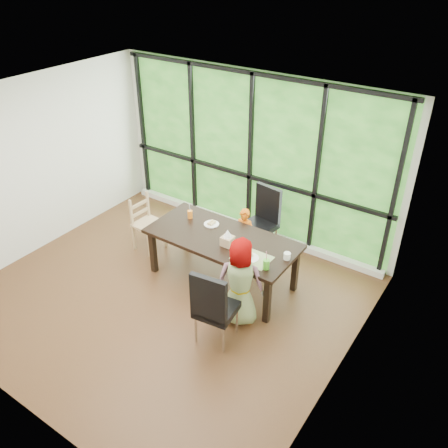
{
  "coord_description": "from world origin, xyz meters",
  "views": [
    {
      "loc": [
        3.54,
        -3.74,
        4.31
      ],
      "look_at": [
        0.54,
        0.66,
        1.05
      ],
      "focal_mm": 37.51,
      "sensor_mm": 36.0,
      "label": 1
    }
  ],
  "objects_px": {
    "dining_table": "(222,259)",
    "chair_interior_leather": "(216,305)",
    "chair_end_beech": "(148,224)",
    "child_toddler": "(244,236)",
    "chair_window_leather": "(260,222)",
    "tissue_box": "(228,241)",
    "green_cup": "(266,264)",
    "child_older": "(239,281)",
    "white_mug": "(287,256)",
    "orange_cup": "(190,214)",
    "plate_far": "(212,224)",
    "plate_near": "(250,258)"
  },
  "relations": [
    {
      "from": "dining_table",
      "to": "chair_interior_leather",
      "type": "xyz_separation_m",
      "value": [
        0.6,
        -1.0,
        0.17
      ]
    },
    {
      "from": "chair_end_beech",
      "to": "child_toddler",
      "type": "distance_m",
      "value": 1.55
    },
    {
      "from": "chair_window_leather",
      "to": "tissue_box",
      "type": "distance_m",
      "value": 1.12
    },
    {
      "from": "child_toddler",
      "to": "green_cup",
      "type": "bearing_deg",
      "value": -50.01
    },
    {
      "from": "chair_window_leather",
      "to": "child_older",
      "type": "xyz_separation_m",
      "value": [
        0.58,
        -1.51,
        0.08
      ]
    },
    {
      "from": "child_toddler",
      "to": "white_mug",
      "type": "distance_m",
      "value": 1.18
    },
    {
      "from": "orange_cup",
      "to": "chair_window_leather",
      "type": "bearing_deg",
      "value": 46.72
    },
    {
      "from": "chair_interior_leather",
      "to": "dining_table",
      "type": "bearing_deg",
      "value": -66.6
    },
    {
      "from": "dining_table",
      "to": "chair_end_beech",
      "type": "height_order",
      "value": "chair_end_beech"
    },
    {
      "from": "child_toddler",
      "to": "tissue_box",
      "type": "bearing_deg",
      "value": -81.06
    },
    {
      "from": "plate_far",
      "to": "green_cup",
      "type": "distance_m",
      "value": 1.28
    },
    {
      "from": "chair_end_beech",
      "to": "child_toddler",
      "type": "xyz_separation_m",
      "value": [
        1.44,
        0.55,
        0.0
      ]
    },
    {
      "from": "plate_far",
      "to": "green_cup",
      "type": "height_order",
      "value": "green_cup"
    },
    {
      "from": "plate_far",
      "to": "plate_near",
      "type": "distance_m",
      "value": 0.99
    },
    {
      "from": "green_cup",
      "to": "plate_far",
      "type": "bearing_deg",
      "value": 158.02
    },
    {
      "from": "child_older",
      "to": "tissue_box",
      "type": "height_order",
      "value": "child_older"
    },
    {
      "from": "green_cup",
      "to": "white_mug",
      "type": "distance_m",
      "value": 0.35
    },
    {
      "from": "dining_table",
      "to": "plate_near",
      "type": "bearing_deg",
      "value": -20.5
    },
    {
      "from": "orange_cup",
      "to": "green_cup",
      "type": "distance_m",
      "value": 1.63
    },
    {
      "from": "dining_table",
      "to": "green_cup",
      "type": "xyz_separation_m",
      "value": [
        0.87,
        -0.29,
        0.44
      ]
    },
    {
      "from": "dining_table",
      "to": "chair_end_beech",
      "type": "distance_m",
      "value": 1.44
    },
    {
      "from": "chair_window_leather",
      "to": "orange_cup",
      "type": "height_order",
      "value": "chair_window_leather"
    },
    {
      "from": "chair_window_leather",
      "to": "chair_interior_leather",
      "type": "bearing_deg",
      "value": -65.6
    },
    {
      "from": "plate_far",
      "to": "white_mug",
      "type": "relative_size",
      "value": 2.37
    },
    {
      "from": "dining_table",
      "to": "chair_window_leather",
      "type": "bearing_deg",
      "value": 86.8
    },
    {
      "from": "child_toddler",
      "to": "child_older",
      "type": "bearing_deg",
      "value": -65.7
    },
    {
      "from": "white_mug",
      "to": "tissue_box",
      "type": "distance_m",
      "value": 0.84
    },
    {
      "from": "chair_window_leather",
      "to": "plate_near",
      "type": "bearing_deg",
      "value": -56.96
    },
    {
      "from": "chair_interior_leather",
      "to": "green_cup",
      "type": "bearing_deg",
      "value": -118.05
    },
    {
      "from": "chair_end_beech",
      "to": "child_older",
      "type": "bearing_deg",
      "value": -102.32
    },
    {
      "from": "chair_window_leather",
      "to": "tissue_box",
      "type": "bearing_deg",
      "value": -74.98
    },
    {
      "from": "chair_end_beech",
      "to": "child_older",
      "type": "height_order",
      "value": "child_older"
    },
    {
      "from": "chair_interior_leather",
      "to": "plate_near",
      "type": "height_order",
      "value": "chair_interior_leather"
    },
    {
      "from": "white_mug",
      "to": "chair_end_beech",
      "type": "bearing_deg",
      "value": -179.82
    },
    {
      "from": "chair_interior_leather",
      "to": "child_toddler",
      "type": "xyz_separation_m",
      "value": [
        -0.6,
        1.59,
        -0.09
      ]
    },
    {
      "from": "white_mug",
      "to": "chair_window_leather",
      "type": "bearing_deg",
      "value": 135.61
    },
    {
      "from": "chair_window_leather",
      "to": "green_cup",
      "type": "relative_size",
      "value": 8.19
    },
    {
      "from": "dining_table",
      "to": "green_cup",
      "type": "distance_m",
      "value": 1.02
    },
    {
      "from": "orange_cup",
      "to": "white_mug",
      "type": "xyz_separation_m",
      "value": [
        1.68,
        -0.12,
        -0.01
      ]
    },
    {
      "from": "dining_table",
      "to": "plate_near",
      "type": "xyz_separation_m",
      "value": [
        0.59,
        -0.22,
        0.38
      ]
    },
    {
      "from": "chair_window_leather",
      "to": "child_toddler",
      "type": "xyz_separation_m",
      "value": [
        -0.05,
        -0.37,
        -0.09
      ]
    },
    {
      "from": "orange_cup",
      "to": "dining_table",
      "type": "bearing_deg",
      "value": -13.64
    },
    {
      "from": "child_older",
      "to": "dining_table",
      "type": "bearing_deg",
      "value": -63.22
    },
    {
      "from": "chair_end_beech",
      "to": "plate_near",
      "type": "height_order",
      "value": "chair_end_beech"
    },
    {
      "from": "chair_interior_leather",
      "to": "tissue_box",
      "type": "relative_size",
      "value": 6.96
    },
    {
      "from": "dining_table",
      "to": "child_older",
      "type": "distance_m",
      "value": 0.87
    },
    {
      "from": "plate_far",
      "to": "orange_cup",
      "type": "xyz_separation_m",
      "value": [
        -0.38,
        -0.02,
        0.05
      ]
    },
    {
      "from": "green_cup",
      "to": "child_toddler",
      "type": "bearing_deg",
      "value": 134.65
    },
    {
      "from": "plate_near",
      "to": "plate_far",
      "type": "bearing_deg",
      "value": 155.61
    },
    {
      "from": "dining_table",
      "to": "orange_cup",
      "type": "xyz_separation_m",
      "value": [
        -0.69,
        0.17,
        0.44
      ]
    }
  ]
}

